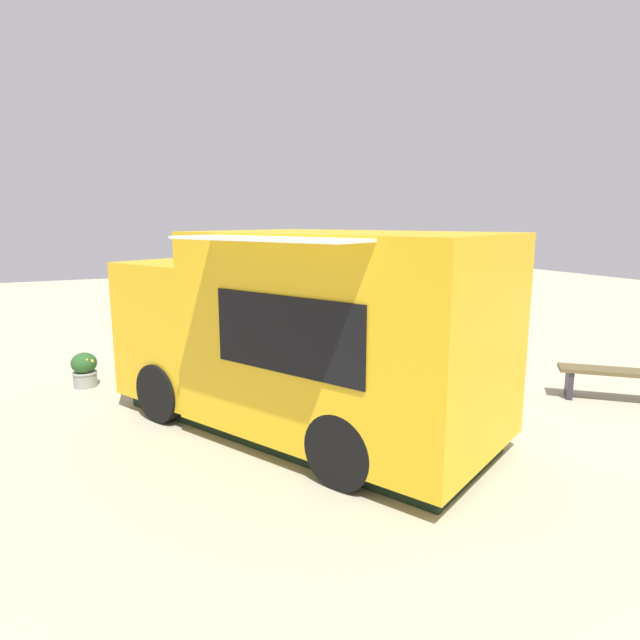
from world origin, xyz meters
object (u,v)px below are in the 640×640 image
planter_flowering_near (84,369)px  plaza_bench (618,378)px  planter_flowering_far (382,320)px  person_customer (161,342)px  food_truck (304,337)px

planter_flowering_near → plaza_bench: size_ratio=0.38×
planter_flowering_near → planter_flowering_far: bearing=101.3°
person_customer → planter_flowering_far: (0.09, 5.17, 0.07)m
plaza_bench → planter_flowering_far: bearing=-171.6°
planter_flowering_far → person_customer: bearing=-91.0°
food_truck → planter_flowering_far: food_truck is taller
planter_flowering_near → person_customer: bearing=134.1°
plaza_bench → planter_flowering_near: bearing=-119.7°
planter_flowering_far → food_truck: bearing=-41.2°
planter_flowering_far → plaza_bench: size_ratio=0.52×
food_truck → plaza_bench: food_truck is taller
planter_flowering_near → plaza_bench: 8.57m
planter_flowering_far → planter_flowering_near: bearing=-78.7°
person_customer → plaza_bench: (5.65, 5.99, 0.05)m
food_truck → planter_flowering_near: 4.27m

